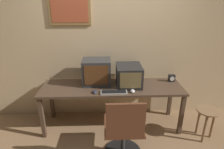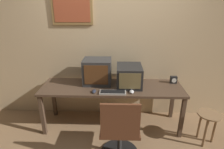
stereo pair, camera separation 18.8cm
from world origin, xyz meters
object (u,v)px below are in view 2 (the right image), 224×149
object	(u,v)px
mouse_near_keyboard	(132,92)
mouse_far_corner	(94,91)
keyboard_main	(113,92)
desk_clock	(174,80)
office_chair	(120,133)
side_stool	(208,121)
monitor_left	(97,71)
monitor_right	(129,76)

from	to	relation	value
mouse_near_keyboard	mouse_far_corner	world-z (taller)	mouse_near_keyboard
mouse_near_keyboard	keyboard_main	bearing A→B (deg)	-176.70
desk_clock	office_chair	xyz separation A→B (m)	(-0.88, -0.88, -0.38)
office_chair	mouse_far_corner	bearing A→B (deg)	127.25
mouse_near_keyboard	side_stool	bearing A→B (deg)	-8.42
monitor_left	office_chair	size ratio (longest dim) A/B	0.48
mouse_far_corner	desk_clock	distance (m)	1.32
monitor_right	mouse_near_keyboard	world-z (taller)	monitor_right
monitor_left	mouse_near_keyboard	world-z (taller)	monitor_left
monitor_right	keyboard_main	distance (m)	0.41
keyboard_main	mouse_near_keyboard	xyz separation A→B (m)	(0.28, 0.02, 0.01)
mouse_far_corner	keyboard_main	bearing A→B (deg)	-3.01
monitor_right	side_stool	distance (m)	1.32
mouse_far_corner	mouse_near_keyboard	bearing A→B (deg)	0.14
keyboard_main	mouse_far_corner	xyz separation A→B (m)	(-0.28, 0.01, 0.01)
keyboard_main	desk_clock	distance (m)	1.06
monitor_right	side_stool	size ratio (longest dim) A/B	0.92
monitor_right	office_chair	size ratio (longest dim) A/B	0.49
monitor_left	mouse_far_corner	bearing A→B (deg)	-93.21
monitor_left	keyboard_main	distance (m)	0.48
monitor_left	mouse_near_keyboard	xyz separation A→B (m)	(0.54, -0.34, -0.18)
monitor_left	mouse_near_keyboard	bearing A→B (deg)	-31.98
mouse_near_keyboard	side_stool	distance (m)	1.18
monitor_right	desk_clock	world-z (taller)	monitor_right
mouse_far_corner	side_stool	size ratio (longest dim) A/B	0.22
desk_clock	office_chair	distance (m)	1.30
mouse_near_keyboard	mouse_far_corner	distance (m)	0.56
mouse_near_keyboard	mouse_far_corner	size ratio (longest dim) A/B	0.91
keyboard_main	mouse_near_keyboard	bearing A→B (deg)	3.30
office_chair	side_stool	world-z (taller)	office_chair
desk_clock	keyboard_main	bearing A→B (deg)	-158.29
keyboard_main	mouse_far_corner	distance (m)	0.28
keyboard_main	side_stool	distance (m)	1.44
mouse_near_keyboard	office_chair	size ratio (longest dim) A/B	0.11
monitor_right	mouse_far_corner	distance (m)	0.61
monitor_right	desk_clock	distance (m)	0.75
mouse_far_corner	monitor_right	bearing A→B (deg)	27.09
side_stool	monitor_right	bearing A→B (deg)	159.15
mouse_near_keyboard	desk_clock	size ratio (longest dim) A/B	0.86
monitor_left	side_stool	xyz separation A→B (m)	(1.64, -0.50, -0.56)
keyboard_main	mouse_far_corner	world-z (taller)	mouse_far_corner
mouse_far_corner	office_chair	bearing A→B (deg)	-52.75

